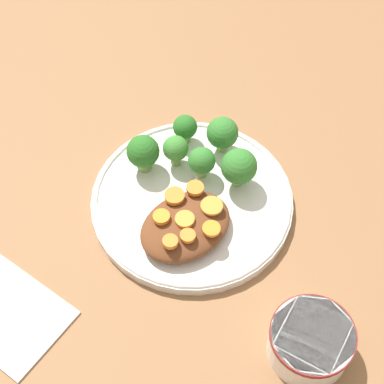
# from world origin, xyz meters

# --- Properties ---
(ground_plane) EXTENTS (4.00, 4.00, 0.00)m
(ground_plane) POSITION_xyz_m (0.00, 0.00, 0.00)
(ground_plane) COLOR #8C603D
(plate) EXTENTS (0.26, 0.26, 0.02)m
(plate) POSITION_xyz_m (0.00, 0.00, 0.01)
(plate) COLOR silver
(plate) RESTS_ON ground_plane
(dip_bowl) EXTENTS (0.09, 0.09, 0.05)m
(dip_bowl) POSITION_xyz_m (0.23, -0.02, 0.03)
(dip_bowl) COLOR white
(dip_bowl) RESTS_ON ground_plane
(stew_mound) EXTENTS (0.09, 0.12, 0.03)m
(stew_mound) POSITION_xyz_m (0.03, -0.04, 0.03)
(stew_mound) COLOR brown
(stew_mound) RESTS_ON plate
(broccoli_floret_0) EXTENTS (0.03, 0.03, 0.05)m
(broccoli_floret_0) POSITION_xyz_m (-0.06, 0.02, 0.04)
(broccoli_floret_0) COLOR #759E51
(broccoli_floret_0) RESTS_ON plate
(broccoli_floret_1) EXTENTS (0.05, 0.05, 0.06)m
(broccoli_floret_1) POSITION_xyz_m (0.02, 0.06, 0.05)
(broccoli_floret_1) COLOR #7FA85B
(broccoli_floret_1) RESTS_ON plate
(broccoli_floret_2) EXTENTS (0.03, 0.03, 0.04)m
(broccoli_floret_2) POSITION_xyz_m (-0.08, 0.05, 0.04)
(broccoli_floret_2) COLOR #759E51
(broccoli_floret_2) RESTS_ON plate
(broccoli_floret_3) EXTENTS (0.04, 0.04, 0.06)m
(broccoli_floret_3) POSITION_xyz_m (-0.08, -0.02, 0.05)
(broccoli_floret_3) COLOR #759E51
(broccoli_floret_3) RESTS_ON plate
(broccoli_floret_4) EXTENTS (0.04, 0.04, 0.05)m
(broccoli_floret_4) POSITION_xyz_m (-0.02, 0.03, 0.04)
(broccoli_floret_4) COLOR #7FA85B
(broccoli_floret_4) RESTS_ON plate
(broccoli_floret_5) EXTENTS (0.04, 0.04, 0.05)m
(broccoli_floret_5) POSITION_xyz_m (-0.04, 0.08, 0.05)
(broccoli_floret_5) COLOR #7FA85B
(broccoli_floret_5) RESTS_ON plate
(carrot_slice_0) EXTENTS (0.02, 0.02, 0.01)m
(carrot_slice_0) POSITION_xyz_m (0.01, -0.06, 0.04)
(carrot_slice_0) COLOR orange
(carrot_slice_0) RESTS_ON stew_mound
(carrot_slice_1) EXTENTS (0.02, 0.02, 0.01)m
(carrot_slice_1) POSITION_xyz_m (0.05, -0.07, 0.05)
(carrot_slice_1) COLOR orange
(carrot_slice_1) RESTS_ON stew_mound
(carrot_slice_2) EXTENTS (0.02, 0.02, 0.00)m
(carrot_slice_2) POSITION_xyz_m (0.06, -0.02, 0.04)
(carrot_slice_2) COLOR orange
(carrot_slice_2) RESTS_ON stew_mound
(carrot_slice_3) EXTENTS (0.02, 0.02, 0.00)m
(carrot_slice_3) POSITION_xyz_m (0.03, -0.04, 0.04)
(carrot_slice_3) COLOR orange
(carrot_slice_3) RESTS_ON stew_mound
(carrot_slice_4) EXTENTS (0.02, 0.02, 0.01)m
(carrot_slice_4) POSITION_xyz_m (0.01, -0.00, 0.04)
(carrot_slice_4) COLOR orange
(carrot_slice_4) RESTS_ON stew_mound
(carrot_slice_5) EXTENTS (0.03, 0.03, 0.01)m
(carrot_slice_5) POSITION_xyz_m (0.00, -0.03, 0.04)
(carrot_slice_5) COLOR orange
(carrot_slice_5) RESTS_ON stew_mound
(carrot_slice_6) EXTENTS (0.03, 0.03, 0.00)m
(carrot_slice_6) POSITION_xyz_m (0.04, -0.00, 0.04)
(carrot_slice_6) COLOR orange
(carrot_slice_6) RESTS_ON stew_mound
(carrot_slice_7) EXTENTS (0.02, 0.02, 0.01)m
(carrot_slice_7) POSITION_xyz_m (0.05, -0.05, 0.04)
(carrot_slice_7) COLOR orange
(carrot_slice_7) RESTS_ON stew_mound
(napkin) EXTENTS (0.18, 0.14, 0.01)m
(napkin) POSITION_xyz_m (-0.02, -0.26, 0.00)
(napkin) COLOR white
(napkin) RESTS_ON ground_plane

